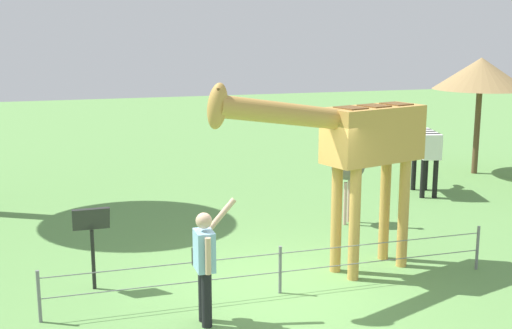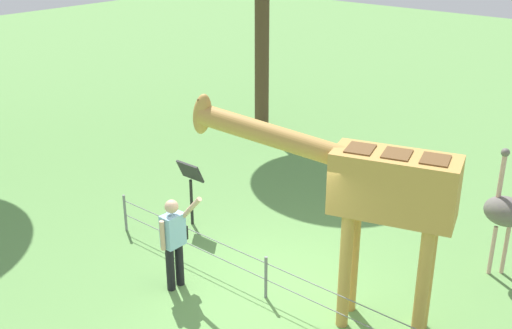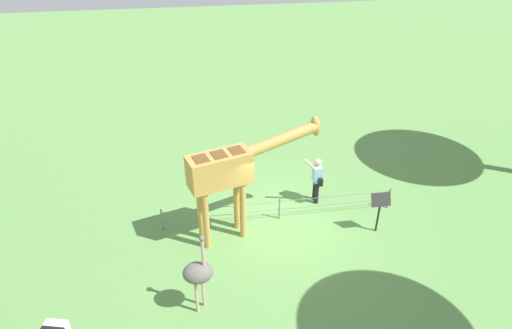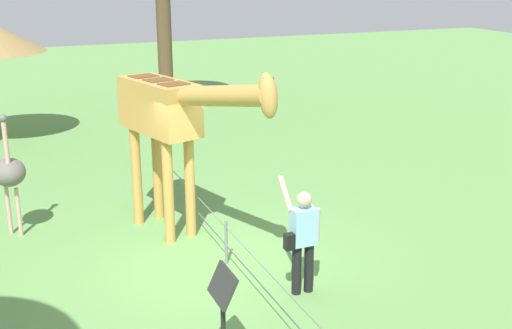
{
  "view_description": "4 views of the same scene",
  "coord_description": "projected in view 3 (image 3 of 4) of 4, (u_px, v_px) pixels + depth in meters",
  "views": [
    {
      "loc": [
        3.14,
        9.11,
        3.97
      ],
      "look_at": [
        0.17,
        -0.57,
        1.89
      ],
      "focal_mm": 46.32,
      "sensor_mm": 36.0,
      "label": 1
    },
    {
      "loc": [
        -5.31,
        6.65,
        5.78
      ],
      "look_at": [
        0.45,
        -0.18,
        2.1
      ],
      "focal_mm": 43.63,
      "sensor_mm": 36.0,
      "label": 2
    },
    {
      "loc": [
        -2.37,
        -10.44,
        8.59
      ],
      "look_at": [
        -0.79,
        -0.32,
        2.28
      ],
      "focal_mm": 31.31,
      "sensor_mm": 36.0,
      "label": 3
    },
    {
      "loc": [
        9.13,
        -3.11,
        4.72
      ],
      "look_at": [
        0.31,
        0.51,
        1.73
      ],
      "focal_mm": 45.89,
      "sensor_mm": 36.0,
      "label": 4
    }
  ],
  "objects": [
    {
      "name": "giraffe",
      "position": [
        232.0,
        170.0,
        11.98
      ],
      "size": [
        3.93,
        1.6,
        3.28
      ],
      "color": "#C69347",
      "rests_on": "ground_plane"
    },
    {
      "name": "visitor",
      "position": [
        317.0,
        178.0,
        14.0
      ],
      "size": [
        0.62,
        0.58,
        1.72
      ],
      "color": "black",
      "rests_on": "ground_plane"
    },
    {
      "name": "wire_fence",
      "position": [
        279.0,
        208.0,
        13.49
      ],
      "size": [
        7.05,
        0.05,
        0.75
      ],
      "color": "slate",
      "rests_on": "ground_plane"
    },
    {
      "name": "ostrich",
      "position": [
        198.0,
        273.0,
        10.14
      ],
      "size": [
        0.7,
        0.56,
        2.25
      ],
      "color": "#CC9E93",
      "rests_on": "ground_plane"
    },
    {
      "name": "info_sign",
      "position": [
        380.0,
        205.0,
        12.71
      ],
      "size": [
        0.56,
        0.21,
        1.32
      ],
      "color": "black",
      "rests_on": "ground_plane"
    },
    {
      "name": "ground_plane",
      "position": [
        280.0,
        221.0,
        13.6
      ],
      "size": [
        60.0,
        60.0,
        0.0
      ],
      "primitive_type": "plane",
      "color": "#60934C"
    }
  ]
}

